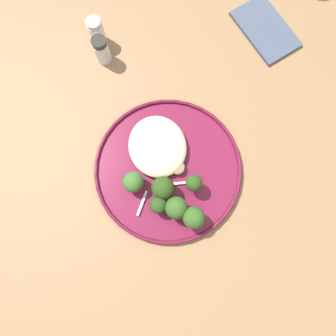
# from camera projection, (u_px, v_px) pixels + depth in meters

# --- Properties ---
(ground) EXTENTS (6.00, 6.00, 0.00)m
(ground) POSITION_uv_depth(u_px,v_px,m) (170.00, 218.00, 1.36)
(ground) COLOR #2D2B28
(wooden_dining_table) EXTENTS (1.40, 1.00, 0.74)m
(wooden_dining_table) POSITION_uv_depth(u_px,v_px,m) (172.00, 203.00, 0.71)
(wooden_dining_table) COLOR #9E754C
(wooden_dining_table) RESTS_ON ground
(dinner_plate) EXTENTS (0.29, 0.29, 0.02)m
(dinner_plate) POSITION_uv_depth(u_px,v_px,m) (168.00, 169.00, 0.63)
(dinner_plate) COLOR maroon
(dinner_plate) RESTS_ON wooden_dining_table
(noodle_bed) EXTENTS (0.13, 0.11, 0.03)m
(noodle_bed) POSITION_uv_depth(u_px,v_px,m) (155.00, 147.00, 0.63)
(noodle_bed) COLOR beige
(noodle_bed) RESTS_ON dinner_plate
(seared_scallop_left_edge) EXTENTS (0.03, 0.03, 0.01)m
(seared_scallop_left_edge) POSITION_uv_depth(u_px,v_px,m) (162.00, 142.00, 0.63)
(seared_scallop_left_edge) COLOR beige
(seared_scallop_left_edge) RESTS_ON dinner_plate
(seared_scallop_large_seared) EXTENTS (0.03, 0.03, 0.01)m
(seared_scallop_large_seared) POSITION_uv_depth(u_px,v_px,m) (142.00, 151.00, 0.63)
(seared_scallop_large_seared) COLOR #DBB77A
(seared_scallop_large_seared) RESTS_ON dinner_plate
(seared_scallop_tiny_bay) EXTENTS (0.03, 0.03, 0.01)m
(seared_scallop_tiny_bay) POSITION_uv_depth(u_px,v_px,m) (178.00, 168.00, 0.62)
(seared_scallop_tiny_bay) COLOR #DBB77A
(seared_scallop_tiny_bay) RESTS_ON dinner_plate
(seared_scallop_half_hidden) EXTENTS (0.02, 0.02, 0.01)m
(seared_scallop_half_hidden) POSITION_uv_depth(u_px,v_px,m) (156.00, 151.00, 0.63)
(seared_scallop_half_hidden) COLOR #E5C689
(seared_scallop_half_hidden) RESTS_ON dinner_plate
(broccoli_floret_front_edge) EXTENTS (0.04, 0.04, 0.06)m
(broccoli_floret_front_edge) POSITION_uv_depth(u_px,v_px,m) (177.00, 208.00, 0.58)
(broccoli_floret_front_edge) COLOR #7A994C
(broccoli_floret_front_edge) RESTS_ON dinner_plate
(broccoli_floret_left_leaning) EXTENTS (0.04, 0.04, 0.05)m
(broccoli_floret_left_leaning) POSITION_uv_depth(u_px,v_px,m) (133.00, 182.00, 0.60)
(broccoli_floret_left_leaning) COLOR #7A994C
(broccoli_floret_left_leaning) RESTS_ON dinner_plate
(broccoli_floret_split_head) EXTENTS (0.03, 0.03, 0.06)m
(broccoli_floret_split_head) POSITION_uv_depth(u_px,v_px,m) (194.00, 183.00, 0.59)
(broccoli_floret_split_head) COLOR #7A994C
(broccoli_floret_split_head) RESTS_ON dinner_plate
(broccoli_floret_tall_stalk) EXTENTS (0.04, 0.04, 0.06)m
(broccoli_floret_tall_stalk) POSITION_uv_depth(u_px,v_px,m) (163.00, 188.00, 0.59)
(broccoli_floret_tall_stalk) COLOR #89A356
(broccoli_floret_tall_stalk) RESTS_ON dinner_plate
(broccoli_floret_beside_noodles) EXTENTS (0.04, 0.04, 0.06)m
(broccoli_floret_beside_noodles) POSITION_uv_depth(u_px,v_px,m) (194.00, 218.00, 0.58)
(broccoli_floret_beside_noodles) COLOR #7A994C
(broccoli_floret_beside_noodles) RESTS_ON dinner_plate
(broccoli_floret_near_rim) EXTENTS (0.03, 0.03, 0.05)m
(broccoli_floret_near_rim) POSITION_uv_depth(u_px,v_px,m) (158.00, 205.00, 0.59)
(broccoli_floret_near_rim) COLOR #7A994C
(broccoli_floret_near_rim) RESTS_ON dinner_plate
(onion_sliver_curled_piece) EXTENTS (0.04, 0.03, 0.00)m
(onion_sliver_curled_piece) POSITION_uv_depth(u_px,v_px,m) (142.00, 203.00, 0.61)
(onion_sliver_curled_piece) COLOR silver
(onion_sliver_curled_piece) RESTS_ON dinner_plate
(onion_sliver_long_sliver) EXTENTS (0.02, 0.06, 0.00)m
(onion_sliver_long_sliver) POSITION_uv_depth(u_px,v_px,m) (174.00, 184.00, 0.62)
(onion_sliver_long_sliver) COLOR silver
(onion_sliver_long_sliver) RESTS_ON dinner_plate
(folded_napkin) EXTENTS (0.17, 0.13, 0.01)m
(folded_napkin) POSITION_uv_depth(u_px,v_px,m) (265.00, 29.00, 0.70)
(folded_napkin) COLOR #4C566B
(folded_napkin) RESTS_ON wooden_dining_table
(salt_shaker) EXTENTS (0.03, 0.03, 0.07)m
(salt_shaker) POSITION_uv_depth(u_px,v_px,m) (97.00, 32.00, 0.67)
(salt_shaker) COLOR white
(salt_shaker) RESTS_ON wooden_dining_table
(pepper_shaker) EXTENTS (0.03, 0.03, 0.07)m
(pepper_shaker) POSITION_uv_depth(u_px,v_px,m) (102.00, 50.00, 0.66)
(pepper_shaker) COLOR white
(pepper_shaker) RESTS_ON wooden_dining_table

